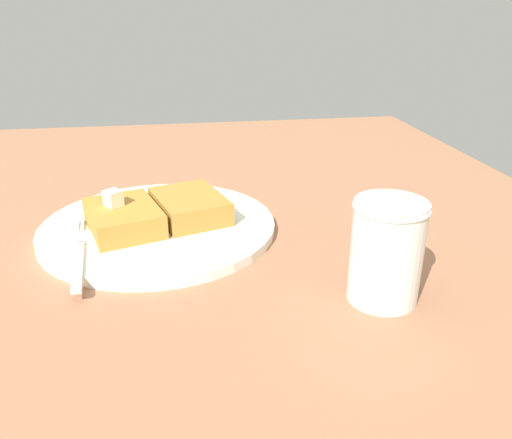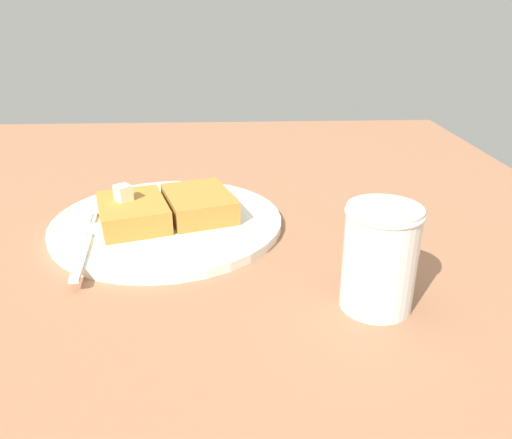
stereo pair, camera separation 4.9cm
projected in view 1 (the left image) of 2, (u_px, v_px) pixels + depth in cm
name	position (u px, v px, depth cm)	size (l,w,h in cm)	color
table_surface	(90.00, 262.00, 53.22)	(117.78, 117.78, 2.81)	#956345
plate	(159.00, 226.00, 56.95)	(26.48, 26.48, 1.03)	white
toast_slice_left	(124.00, 218.00, 54.66)	(7.15, 9.51, 2.68)	#AC792E
toast_slice_middle	(189.00, 206.00, 57.79)	(7.15, 9.51, 2.68)	#A9772F
butter_pat_primary	(113.00, 198.00, 54.04)	(1.74, 1.57, 1.74)	#F8E8C3
fork	(84.00, 247.00, 50.82)	(3.36, 16.06, 0.36)	silver
syrup_jar	(386.00, 256.00, 42.69)	(6.41, 6.41, 9.15)	#361B05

